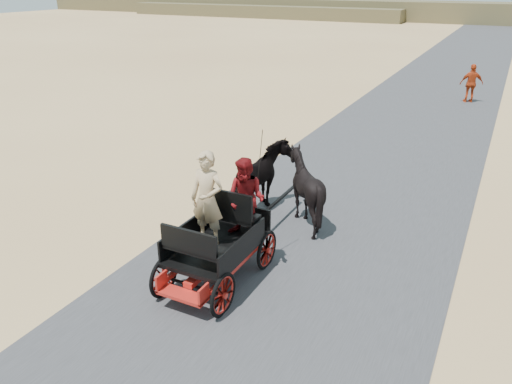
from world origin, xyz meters
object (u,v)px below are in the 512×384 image
at_px(carriage, 218,263).
at_px(pedestrian, 471,83).
at_px(horse_left, 262,181).
at_px(horse_right, 305,189).

xyz_separation_m(carriage, pedestrian, (2.73, 17.77, 0.50)).
bearing_deg(carriage, pedestrian, 81.28).
distance_m(carriage, pedestrian, 17.99).
relative_size(horse_left, pedestrian, 1.16).
height_order(horse_left, horse_right, horse_right).
bearing_deg(carriage, horse_right, 79.61).
bearing_deg(pedestrian, carriage, 60.41).
height_order(carriage, pedestrian, pedestrian).
bearing_deg(carriage, horse_left, 100.39).
distance_m(carriage, horse_left, 3.09).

